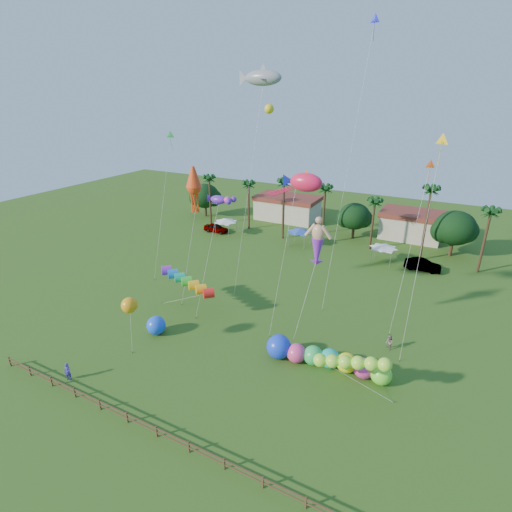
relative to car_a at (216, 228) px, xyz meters
The scene contains 23 objects.
ground 42.59m from the car_a, 58.33° to the right, with size 160.00×160.00×0.00m, color #285116.
tree_line 27.28m from the car_a, 16.66° to the left, with size 69.46×8.91×11.00m.
buildings_row 23.70m from the car_a, 35.54° to the left, with size 35.00×7.00×4.00m.
tent_row 16.47m from the car_a, ahead, with size 31.00×4.00×0.60m.
fence 47.79m from the car_a, 62.11° to the right, with size 36.12×0.12×1.00m.
car_a is the anchor object (origin of this frame).
car_b 36.15m from the car_a, ahead, with size 1.77×5.07×1.67m, color #4C4C54.
spectator_a 42.39m from the car_a, 75.02° to the right, with size 0.63×0.42×1.73m, color #4031AB.
spectator_b 42.23m from the car_a, 32.40° to the right, with size 0.77×0.60×1.59m, color gray.
caterpillar_inflatable 41.77m from the car_a, 42.96° to the right, with size 11.93×3.26×2.42m.
blue_ball 34.00m from the car_a, 67.56° to the right, with size 2.05×2.05×2.05m, color #1C56FE.
rainbow_tube 29.70m from the car_a, 61.55° to the right, with size 8.73×5.67×3.76m.
green_worm 44.24m from the car_a, 44.99° to the right, with size 9.53×2.53×3.54m.
orange_ball_kite 37.37m from the car_a, 69.42° to the right, with size 1.98×1.98×5.95m.
merman_kite 37.58m from the car_a, 40.23° to the right, with size 2.32×4.67×12.68m.
fish_kite 36.91m from the car_a, 40.44° to the right, with size 5.26×6.37×16.96m.
shark_kite 33.42m from the car_a, 40.33° to the right, with size 6.53×8.59×26.79m.
squid_kite 28.16m from the car_a, 61.42° to the right, with size 2.08×4.36×16.52m.
lobster_kite 30.90m from the car_a, 55.22° to the right, with size 3.89×5.27×14.00m.
delta_kite_red 42.74m from the car_a, 23.61° to the right, with size 1.59×4.50×18.08m.
delta_kite_yellow 46.84m from the car_a, 29.32° to the right, with size 1.27×3.69×21.04m.
delta_kite_green 25.29m from the car_a, 73.67° to the right, with size 2.03×4.58×19.65m.
delta_kite_blue 43.26m from the car_a, 26.01° to the right, with size 2.47×4.57×31.29m.
Camera 1 is at (17.29, -22.57, 24.16)m, focal length 28.00 mm.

